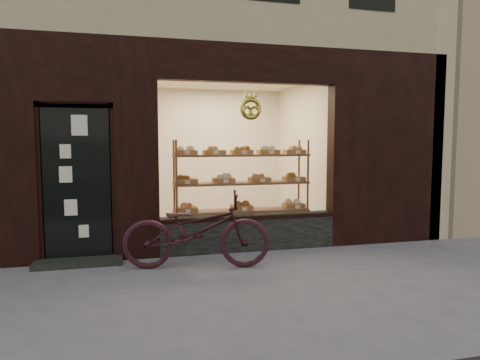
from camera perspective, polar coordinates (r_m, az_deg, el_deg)
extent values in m
plane|color=#555864|center=(4.62, 2.83, -16.01)|extent=(90.00, 90.00, 0.00)
cube|color=black|center=(6.63, 1.15, -7.00)|extent=(2.70, 0.25, 0.55)
cube|color=black|center=(6.25, -20.87, -0.42)|extent=(0.90, 0.04, 2.15)
cube|color=black|center=(6.28, -20.73, -10.23)|extent=(1.15, 0.35, 0.08)
torus|color=gold|center=(6.40, 1.43, 9.45)|extent=(0.33, 0.07, 0.33)
cube|color=brown|center=(7.08, 0.22, -8.09)|extent=(2.20, 0.45, 0.04)
cube|color=brown|center=(6.98, 0.22, -4.09)|extent=(2.20, 0.45, 0.03)
cube|color=brown|center=(6.92, 0.22, -0.41)|extent=(2.20, 0.45, 0.04)
cube|color=brown|center=(6.89, 0.22, 3.32)|extent=(2.20, 0.45, 0.04)
cylinder|color=brown|center=(6.56, -8.44, -2.09)|extent=(0.04, 0.04, 1.70)
cylinder|color=brown|center=(7.10, 9.01, -1.55)|extent=(0.04, 0.04, 1.70)
cylinder|color=brown|center=(6.95, -8.77, -1.70)|extent=(0.04, 0.04, 1.70)
cylinder|color=brown|center=(7.46, 7.83, -1.22)|extent=(0.04, 0.04, 1.70)
cube|color=brown|center=(6.81, -7.15, -3.92)|extent=(0.34, 0.24, 0.07)
sphere|color=#BE774C|center=(6.79, -7.16, -3.21)|extent=(0.11, 0.11, 0.11)
cube|color=silver|center=(6.62, -6.95, -4.16)|extent=(0.07, 0.01, 0.05)
cube|color=brown|center=(6.97, 0.22, -3.66)|extent=(0.34, 0.24, 0.07)
sphere|color=#5D3211|center=(6.96, 0.22, -2.97)|extent=(0.11, 0.11, 0.11)
cube|color=silver|center=(6.80, 0.61, -3.89)|extent=(0.07, 0.01, 0.05)
cube|color=brown|center=(7.25, 7.14, -3.37)|extent=(0.34, 0.24, 0.07)
sphere|color=#CEAB8B|center=(7.24, 7.15, -2.70)|extent=(0.11, 0.11, 0.11)
cube|color=silver|center=(7.08, 7.68, -3.58)|extent=(0.08, 0.01, 0.05)
cube|color=brown|center=(6.75, -7.19, -0.14)|extent=(0.34, 0.24, 0.07)
sphere|color=#5D3211|center=(6.74, -7.20, 0.58)|extent=(0.11, 0.11, 0.11)
cube|color=silver|center=(6.57, -7.00, -0.29)|extent=(0.07, 0.01, 0.06)
cube|color=brown|center=(6.85, -2.21, -0.03)|extent=(0.34, 0.24, 0.07)
sphere|color=#CEAB8B|center=(6.84, -2.21, 0.68)|extent=(0.11, 0.11, 0.11)
cube|color=silver|center=(6.67, -1.88, -0.17)|extent=(0.08, 0.01, 0.06)
cube|color=brown|center=(7.00, 2.60, 0.08)|extent=(0.34, 0.24, 0.07)
sphere|color=#BE774C|center=(6.99, 2.60, 0.77)|extent=(0.11, 0.11, 0.11)
cube|color=silver|center=(6.82, 3.05, -0.06)|extent=(0.07, 0.01, 0.06)
cube|color=brown|center=(7.20, 7.18, 0.18)|extent=(0.34, 0.24, 0.07)
sphere|color=#5D3211|center=(7.19, 7.18, 0.85)|extent=(0.11, 0.11, 0.11)
cube|color=silver|center=(7.02, 7.73, 0.05)|extent=(0.08, 0.01, 0.06)
cube|color=brown|center=(6.72, -7.24, 3.68)|extent=(0.34, 0.24, 0.07)
sphere|color=#CEAB8B|center=(6.72, -7.25, 4.40)|extent=(0.11, 0.11, 0.11)
cube|color=silver|center=(6.54, -7.04, 3.64)|extent=(0.07, 0.01, 0.06)
cube|color=brown|center=(6.79, -3.46, 3.72)|extent=(0.34, 0.24, 0.07)
sphere|color=#BE774C|center=(6.79, -3.47, 4.44)|extent=(0.11, 0.11, 0.11)
cube|color=silver|center=(6.61, -3.16, 3.69)|extent=(0.07, 0.01, 0.06)
cube|color=brown|center=(6.89, 0.22, 3.75)|extent=(0.34, 0.24, 0.07)
sphere|color=#5D3211|center=(6.89, 0.22, 4.46)|extent=(0.11, 0.11, 0.11)
cube|color=silver|center=(6.71, 0.62, 3.72)|extent=(0.07, 0.01, 0.06)
cube|color=brown|center=(7.02, 3.79, 3.76)|extent=(0.34, 0.24, 0.07)
sphere|color=#CEAB8B|center=(7.02, 3.79, 4.46)|extent=(0.11, 0.11, 0.11)
cube|color=silver|center=(6.84, 4.27, 3.73)|extent=(0.07, 0.01, 0.06)
cube|color=brown|center=(7.17, 7.22, 3.76)|extent=(0.34, 0.24, 0.07)
sphere|color=#BE774C|center=(7.17, 7.22, 4.44)|extent=(0.11, 0.11, 0.11)
cube|color=silver|center=(7.00, 7.77, 3.73)|extent=(0.08, 0.01, 0.06)
imported|color=black|center=(5.70, -5.84, -6.65)|extent=(2.02, 1.03, 1.01)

